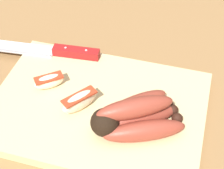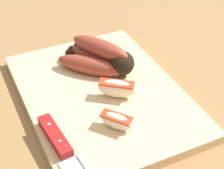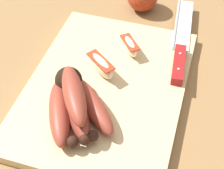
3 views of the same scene
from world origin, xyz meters
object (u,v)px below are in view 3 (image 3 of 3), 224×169
Objects in this scene: banana_bunch at (75,102)px; apple_wedge_middle at (128,46)px; chefs_knife at (180,49)px; apple_wedge_near at (101,66)px.

banana_bunch is 0.19m from apple_wedge_middle.
banana_bunch is 0.59× the size of chefs_knife.
apple_wedge_near is at bearing 172.88° from banana_bunch.
banana_bunch reaches higher than apple_wedge_near.
apple_wedge_middle is at bearing -73.00° from chefs_knife.
chefs_knife is 0.11m from apple_wedge_middle.
apple_wedge_near is at bearing -24.47° from apple_wedge_middle.
banana_bunch reaches higher than apple_wedge_middle.
apple_wedge_near is 1.19× the size of apple_wedge_middle.
chefs_knife is 4.02× the size of apple_wedge_near.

